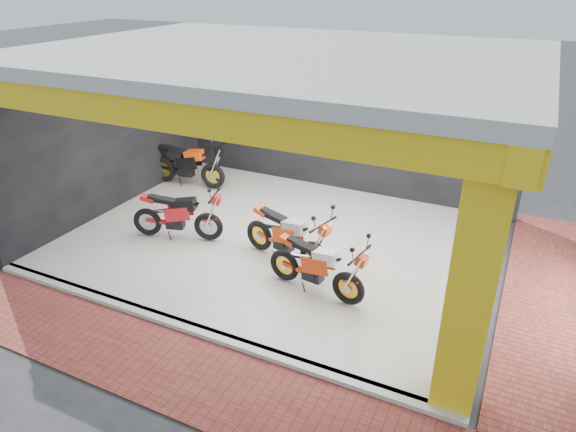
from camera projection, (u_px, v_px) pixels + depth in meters
name	position (u px, v px, depth m)	size (l,w,h in m)	color
ground	(228.00, 296.00, 8.50)	(80.00, 80.00, 0.00)	#2D2D30
showroom_floor	(281.00, 242.00, 10.10)	(8.00, 6.00, 0.10)	white
showroom_ceiling	(280.00, 55.00, 8.56)	(8.40, 6.40, 0.20)	beige
back_wall	(341.00, 120.00, 11.88)	(8.20, 0.20, 3.50)	black
left_wall	(110.00, 132.00, 10.98)	(0.20, 6.20, 3.50)	black
corner_column	(473.00, 284.00, 5.66)	(0.50, 0.50, 3.50)	yellow
header_beam_front	(170.00, 114.00, 6.26)	(8.40, 0.30, 0.40)	yellow
header_beam_right	(537.00, 96.00, 7.12)	(0.30, 6.40, 0.40)	yellow
floor_kerb	(191.00, 329.00, 7.65)	(8.00, 0.20, 0.10)	white
paver_front	(158.00, 363.00, 7.04)	(9.00, 1.40, 0.03)	#963E31
paver_right	(548.00, 306.00, 8.23)	(1.40, 7.00, 0.03)	#963E31
moto_hero	(349.00, 273.00, 7.88)	(1.88, 0.70, 1.15)	red
moto_row_a	(315.00, 243.00, 8.72)	(1.97, 0.73, 1.20)	#DF3F09
moto_row_b	(208.00, 213.00, 9.79)	(1.92, 0.71, 1.17)	red
moto_row_c	(212.00, 164.00, 12.13)	(2.08, 0.77, 1.27)	black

